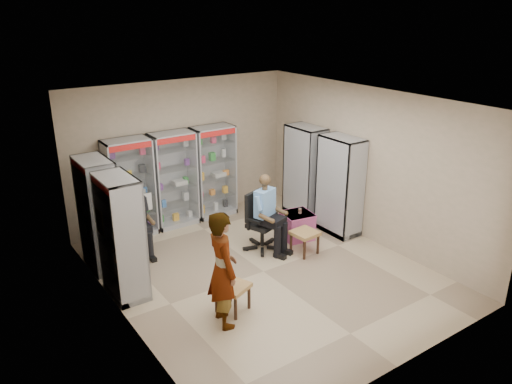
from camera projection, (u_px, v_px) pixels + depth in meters
floor at (263, 271)px, 8.78m from camera, size 6.00×6.00×0.00m
room_shell at (264, 165)px, 8.09m from camera, size 5.02×6.02×3.01m
cabinet_back_left at (130, 189)px, 9.84m from camera, size 0.90×0.50×2.00m
cabinet_back_mid at (174, 180)px, 10.34m from camera, size 0.90×0.50×2.00m
cabinet_back_right at (214, 172)px, 10.85m from camera, size 0.90×0.50×2.00m
cabinet_right_far at (305, 172)px, 10.84m from camera, size 0.90×0.50×2.00m
cabinet_right_near at (340, 186)px, 10.00m from camera, size 0.90×0.50×2.00m
cabinet_left_far at (99, 214)px, 8.63m from camera, size 0.90×0.50×2.00m
cabinet_left_near at (121, 237)px, 7.78m from camera, size 0.90×0.50×2.00m
wooden_chair at (134, 229)px, 9.33m from camera, size 0.42×0.42×0.94m
seated_customer at (134, 220)px, 9.22m from camera, size 0.44×0.60×1.34m
office_chair at (262, 222)px, 9.42m from camera, size 0.78×0.78×1.12m
seated_shopkeeper at (264, 215)px, 9.33m from camera, size 0.66×0.77×1.42m
pink_trunk at (297, 226)px, 9.95m from camera, size 0.64×0.62×0.54m
tea_glass at (300, 211)px, 9.85m from camera, size 0.07×0.07×0.10m
woven_stool_a at (305, 242)px, 9.36m from camera, size 0.48×0.48×0.45m
woven_stool_b at (233, 297)px, 7.60m from camera, size 0.58×0.58×0.45m
standing_man at (223, 269)px, 7.07m from camera, size 0.52×0.70×1.77m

